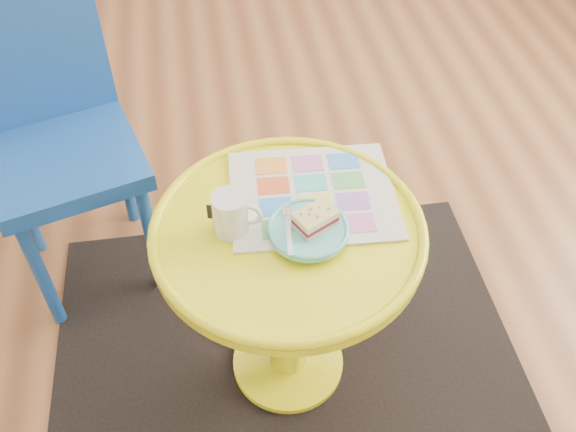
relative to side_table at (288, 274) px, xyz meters
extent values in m
plane|color=brown|center=(-0.05, 0.44, -0.41)|extent=(4.00, 4.00, 0.00)
cube|color=black|center=(0.00, 0.00, -0.41)|extent=(1.32, 1.12, 0.01)
cylinder|color=yellow|center=(0.00, 0.00, -0.40)|extent=(0.31, 0.31, 0.03)
cylinder|color=yellow|center=(0.00, 0.00, -0.13)|extent=(0.10, 0.10, 0.52)
cylinder|color=yellow|center=(0.00, 0.00, 0.15)|extent=(0.60, 0.60, 0.03)
cylinder|color=#174798|center=(-0.64, 0.26, -0.20)|extent=(0.04, 0.04, 0.41)
cylinder|color=#174798|center=(-0.34, 0.35, -0.20)|extent=(0.04, 0.04, 0.41)
cylinder|color=#174798|center=(-0.73, 0.56, -0.20)|extent=(0.04, 0.04, 0.41)
cylinder|color=#174798|center=(-0.43, 0.65, -0.20)|extent=(0.04, 0.04, 0.41)
cube|color=#174798|center=(-0.54, 0.46, 0.04)|extent=(0.49, 0.49, 0.05)
cube|color=#174798|center=(-0.59, 0.63, 0.27)|extent=(0.39, 0.15, 0.41)
cube|color=silver|center=(0.07, 0.09, 0.16)|extent=(0.39, 0.34, 0.01)
cylinder|color=silver|center=(-0.12, 0.02, 0.21)|extent=(0.08, 0.08, 0.10)
torus|color=silver|center=(-0.08, 0.00, 0.22)|extent=(0.06, 0.03, 0.06)
cylinder|color=#D1B78C|center=(-0.12, 0.02, 0.26)|extent=(0.07, 0.07, 0.01)
cylinder|color=#5EC7C2|center=(0.04, -0.03, 0.17)|extent=(0.07, 0.07, 0.01)
cylinder|color=#5EC7C2|center=(0.04, -0.03, 0.18)|extent=(0.17, 0.17, 0.01)
cube|color=#D3BC8C|center=(0.05, -0.02, 0.19)|extent=(0.10, 0.09, 0.01)
cube|color=maroon|center=(0.05, -0.02, 0.20)|extent=(0.10, 0.09, 0.01)
cube|color=#EADB8C|center=(0.05, -0.02, 0.22)|extent=(0.10, 0.09, 0.02)
cube|color=silver|center=(-0.01, -0.04, 0.19)|extent=(0.02, 0.12, 0.00)
cube|color=silver|center=(0.00, 0.03, 0.19)|extent=(0.02, 0.03, 0.00)
camera|label=1|loc=(-0.15, -0.92, 1.20)|focal=40.00mm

